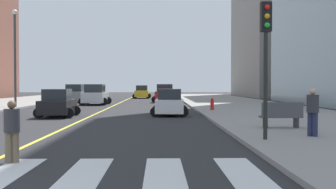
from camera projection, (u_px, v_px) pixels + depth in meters
sidewalk_kerb_east at (287, 117)px, 25.53m from camera, size 10.00×120.00×0.15m
lane_divider_paint at (119, 103)px, 45.25m from camera, size 0.16×80.00×0.01m
parking_garage_concrete at (295, 11)px, 72.56m from camera, size 18.00×24.00×29.84m
car_black_nearest at (58, 104)px, 26.24m from camera, size 2.52×3.97×1.75m
car_silver_second at (95, 95)px, 42.11m from camera, size 2.94×4.67×2.08m
car_yellow_third at (142, 92)px, 62.46m from camera, size 2.73×4.36×1.94m
car_red_fourth at (165, 94)px, 48.21m from camera, size 3.05×4.77×2.09m
car_gray_fifth at (76, 94)px, 48.41m from camera, size 3.03×4.74×2.08m
car_white_sixth at (170, 103)px, 27.48m from camera, size 2.53×3.96×1.74m
traffic_light_near_corner at (266, 43)px, 14.16m from camera, size 0.36×0.41×4.67m
park_bench at (281, 116)px, 17.99m from camera, size 1.81×0.58×1.12m
pedestrian_crossing at (12, 129)px, 10.71m from camera, size 0.40×0.40×1.61m
pedestrian_waiting_east at (313, 110)px, 15.08m from camera, size 0.43×0.43×1.74m
fire_hydrant at (212, 104)px, 31.13m from camera, size 0.26×0.26×0.89m
street_lamp at (15, 50)px, 35.22m from camera, size 0.44×0.44×8.23m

